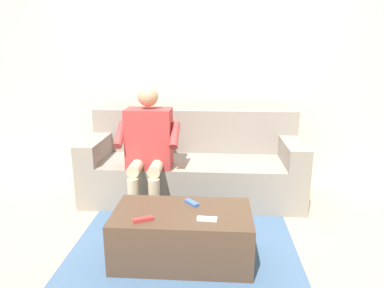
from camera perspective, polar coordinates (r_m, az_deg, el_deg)
The scene contains 9 objects.
ground_plane at distance 3.05m, azimuth -0.81°, elevation -13.80°, with size 8.00×8.00×0.00m, color tan.
back_wall at distance 3.87m, azimuth 0.57°, elevation 11.36°, with size 4.93×0.06×2.45m, color beige.
couch at distance 3.59m, azimuth 0.10°, elevation -4.06°, with size 2.15×0.75×0.86m.
coffee_table at distance 2.61m, azimuth -1.57°, elevation -14.51°, with size 0.97×0.53×0.37m.
person_solo_seated at distance 3.21m, azimuth -7.08°, elevation 0.12°, with size 0.56×0.50×1.17m.
remote_blue at distance 2.63m, azimuth -0.03°, elevation -9.48°, with size 0.13×0.04×0.02m, color #3860B7.
remote_white at distance 2.40m, azimuth 2.45°, elevation -12.02°, with size 0.14×0.04×0.02m, color white.
remote_red at distance 2.41m, azimuth -7.88°, elevation -11.99°, with size 0.14×0.04×0.03m, color #B73333.
floor_rug at distance 2.81m, azimuth -1.28°, elevation -16.40°, with size 1.71×1.81×0.01m, color #426084.
Camera 1 is at (-0.22, 3.27, 1.47)m, focal length 32.97 mm.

